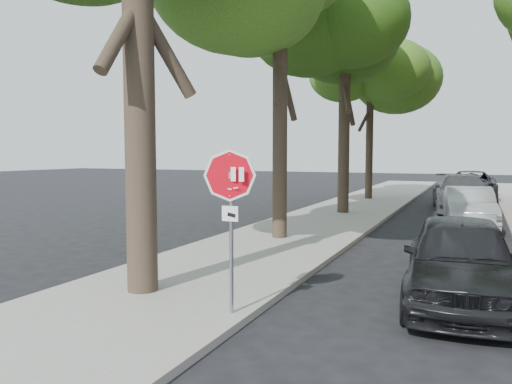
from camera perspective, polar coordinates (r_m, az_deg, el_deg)
ground at (r=7.97m, az=1.86°, el=-15.07°), size 120.00×120.00×0.00m
sidewalk_left at (r=19.87m, az=8.21°, el=-3.09°), size 4.00×55.00×0.12m
curb_left at (r=19.42m, az=14.05°, el=-3.34°), size 0.12×55.00×0.13m
curb_right at (r=19.18m, az=27.14°, el=-3.80°), size 0.12×55.00×0.13m
stop_sign at (r=7.81m, az=-2.94°, el=-0.81°), size 0.76×0.34×2.61m
tree_mid_b at (r=22.37m, az=10.20°, el=18.22°), size 5.88×5.46×10.36m
tree_far at (r=28.97m, az=12.98°, el=13.42°), size 5.29×4.91×9.33m
car_a at (r=9.57m, az=22.33°, el=-7.17°), size 2.18×4.75×1.58m
car_b at (r=19.21m, az=23.17°, el=-1.67°), size 2.00×4.54×1.45m
car_c at (r=24.57m, az=22.41°, el=-0.11°), size 3.00×6.00×1.67m
car_d at (r=30.69m, az=23.34°, el=0.69°), size 2.78×5.94×1.64m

